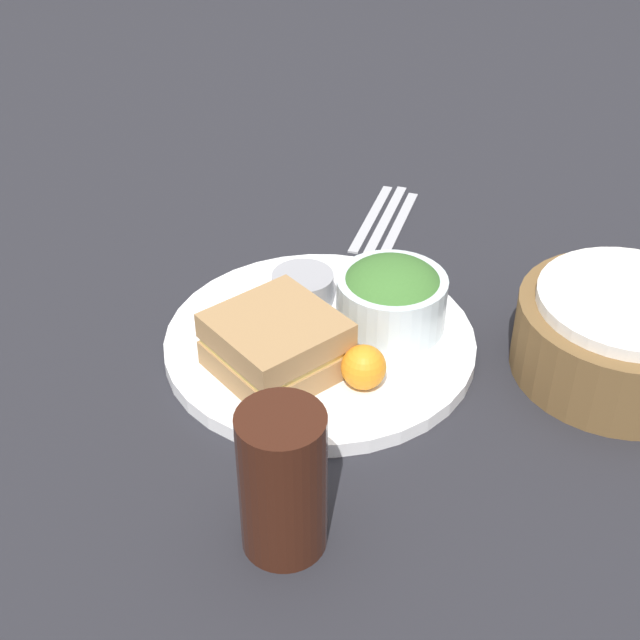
% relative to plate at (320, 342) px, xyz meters
% --- Properties ---
extents(ground_plane, '(4.00, 4.00, 0.00)m').
position_rel_plate_xyz_m(ground_plane, '(0.00, 0.00, -0.01)').
color(ground_plane, '#232328').
extents(plate, '(0.31, 0.31, 0.02)m').
position_rel_plate_xyz_m(plate, '(0.00, 0.00, 0.00)').
color(plate, white).
rests_on(plate, ground_plane).
extents(sandwich, '(0.14, 0.14, 0.06)m').
position_rel_plate_xyz_m(sandwich, '(0.06, -0.01, 0.04)').
color(sandwich, '#A37A4C').
rests_on(sandwich, plate).
extents(salad_bowl, '(0.11, 0.11, 0.07)m').
position_rel_plate_xyz_m(salad_bowl, '(-0.05, 0.05, 0.04)').
color(salad_bowl, silver).
rests_on(salad_bowl, plate).
extents(dressing_cup, '(0.06, 0.06, 0.03)m').
position_rel_plate_xyz_m(dressing_cup, '(-0.05, -0.05, 0.02)').
color(dressing_cup, '#99999E').
rests_on(dressing_cup, plate).
extents(orange_wedge, '(0.04, 0.04, 0.04)m').
position_rel_plate_xyz_m(orange_wedge, '(0.05, 0.07, 0.03)').
color(orange_wedge, orange).
rests_on(orange_wedge, plate).
extents(drink_glass, '(0.07, 0.07, 0.13)m').
position_rel_plate_xyz_m(drink_glass, '(0.23, 0.09, 0.06)').
color(drink_glass, '#38190F').
rests_on(drink_glass, ground_plane).
extents(bread_basket, '(0.20, 0.20, 0.09)m').
position_rel_plate_xyz_m(bread_basket, '(-0.11, 0.27, 0.03)').
color(bread_basket, brown).
rests_on(bread_basket, ground_plane).
extents(fork, '(0.17, 0.05, 0.01)m').
position_rel_plate_xyz_m(fork, '(-0.26, -0.07, -0.01)').
color(fork, '#B2B2B7').
rests_on(fork, ground_plane).
extents(knife, '(0.18, 0.05, 0.01)m').
position_rel_plate_xyz_m(knife, '(-0.26, -0.05, -0.01)').
color(knife, '#B2B2B7').
rests_on(knife, ground_plane).
extents(spoon, '(0.15, 0.04, 0.01)m').
position_rel_plate_xyz_m(spoon, '(-0.27, -0.04, -0.01)').
color(spoon, '#B2B2B7').
rests_on(spoon, ground_plane).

